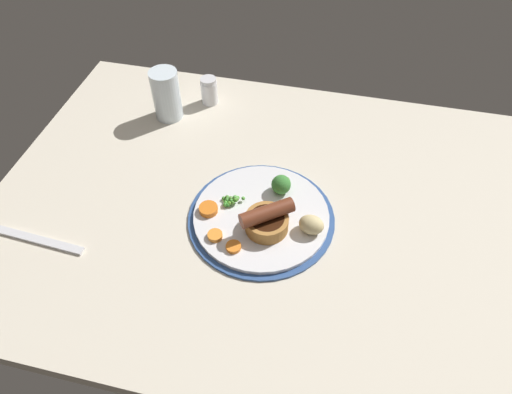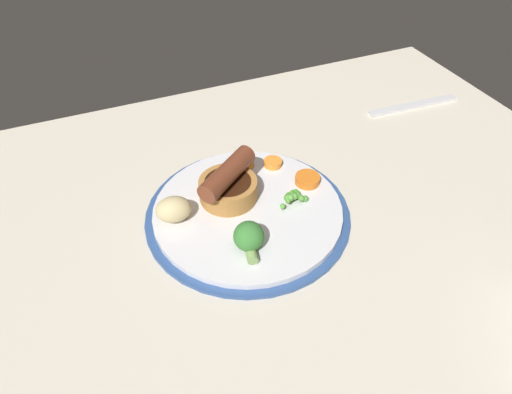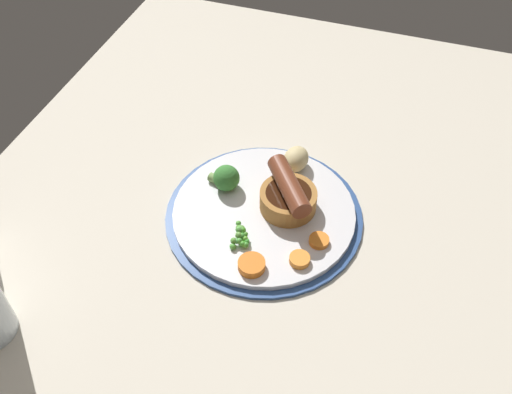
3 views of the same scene
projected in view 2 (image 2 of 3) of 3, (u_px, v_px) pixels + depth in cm
name	position (u px, v px, depth cm)	size (l,w,h in cm)	color
dining_table	(259.00, 242.00, 61.93)	(110.00, 80.00, 3.00)	beige
dinner_plate	(246.00, 213.00, 63.19)	(28.35, 28.35, 1.40)	#2D4C84
sausage_pudding	(228.00, 185.00, 62.69)	(9.77, 8.32, 5.81)	#AD7538
pea_pile	(293.00, 197.00, 62.88)	(4.59, 2.96, 1.88)	#58973C
broccoli_floret_near	(249.00, 237.00, 56.14)	(3.89, 5.02, 3.89)	#387A33
potato_chunk_0	(174.00, 209.00, 59.95)	(4.69, 3.65, 3.53)	#CCB77F
carrot_slice_0	(273.00, 163.00, 69.34)	(2.77, 2.77, 0.91)	orange
carrot_slice_1	(307.00, 179.00, 66.27)	(3.63, 3.63, 1.16)	orange
carrot_slice_2	(245.00, 163.00, 69.37)	(2.76, 2.76, 0.77)	orange
fork	(413.00, 106.00, 84.48)	(18.00, 1.60, 0.60)	silver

